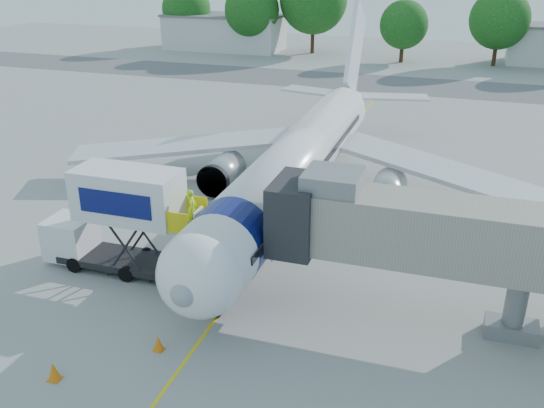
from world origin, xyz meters
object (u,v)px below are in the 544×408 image
(aircraft, at_px, (300,160))
(jet_bridge, at_px, (412,231))
(catering_hiloader, at_px, (119,220))
(ground_tug, at_px, (65,394))

(aircraft, height_order, jet_bridge, aircraft)
(aircraft, bearing_deg, catering_hiloader, -119.38)
(catering_hiloader, xyz_separation_m, ground_tug, (3.40, -9.65, -2.08))
(aircraft, relative_size, catering_hiloader, 4.44)
(jet_bridge, relative_size, ground_tug, 4.05)
(catering_hiloader, height_order, ground_tug, catering_hiloader)
(aircraft, xyz_separation_m, catering_hiloader, (-6.26, -11.12, -0.19))
(jet_bridge, height_order, catering_hiloader, jet_bridge)
(aircraft, xyz_separation_m, jet_bridge, (7.99, -11.12, 1.39))
(aircraft, relative_size, ground_tug, 10.98)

